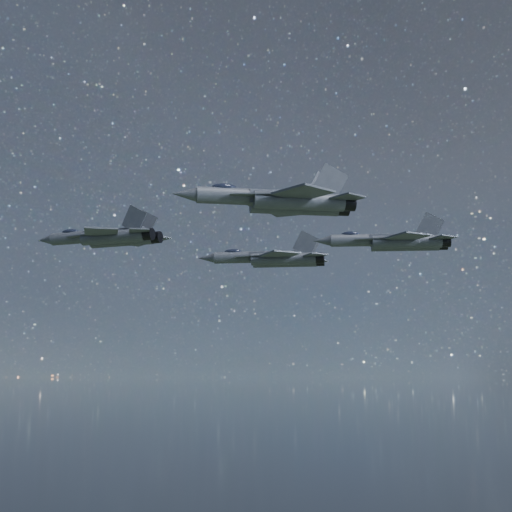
{
  "coord_description": "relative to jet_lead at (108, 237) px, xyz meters",
  "views": [
    {
      "loc": [
        -3.0,
        -84.01,
        143.25
      ],
      "look_at": [
        0.09,
        2.68,
        158.05
      ],
      "focal_mm": 50.0,
      "sensor_mm": 36.0,
      "label": 1
    }
  ],
  "objects": [
    {
      "name": "jet_lead",
      "position": [
        0.0,
        0.0,
        0.0
      ],
      "size": [
        17.72,
        11.73,
        4.52
      ],
      "rotation": [
        0.0,
        0.0,
        -0.38
      ],
      "color": "#383D46"
    },
    {
      "name": "jet_left",
      "position": [
        21.55,
        17.76,
        0.43
      ],
      "size": [
        20.08,
        13.91,
        5.04
      ],
      "rotation": [
        0.0,
        0.0,
        -0.16
      ],
      "color": "#383D46"
    },
    {
      "name": "jet_slot",
      "position": [
        35.51,
        -0.5,
        -0.41
      ],
      "size": [
        17.65,
        12.32,
        4.44
      ],
      "rotation": [
        0.0,
        0.0,
        -0.12
      ],
      "color": "#383D46"
    },
    {
      "name": "jet_right",
      "position": [
        20.26,
        -17.79,
        0.33
      ],
      "size": [
        19.11,
        13.32,
        4.81
      ],
      "rotation": [
        0.0,
        0.0,
        0.13
      ],
      "color": "#383D46"
    }
  ]
}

